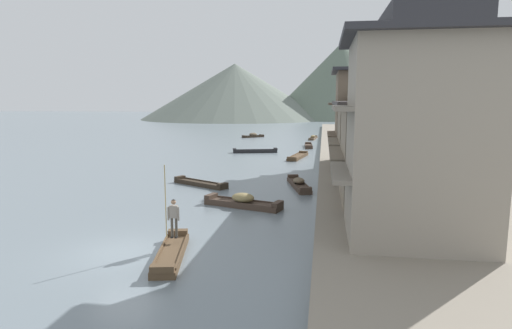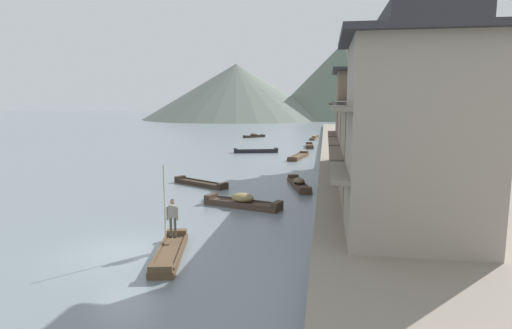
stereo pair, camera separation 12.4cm
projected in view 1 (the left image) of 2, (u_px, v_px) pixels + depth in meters
name	position (u px, v px, depth m)	size (l,w,h in m)	color
ground_plane	(124.00, 252.00, 17.50)	(400.00, 400.00, 0.00)	slate
riverbank_right	(409.00, 157.00, 44.22)	(18.00, 110.00, 0.60)	gray
boat_foreground_poled	(171.00, 253.00, 16.86)	(1.80, 4.52, 0.50)	brown
boatman_person	(173.00, 214.00, 17.63)	(0.57, 0.27, 3.04)	black
boat_moored_nearest	(253.00, 136.00, 71.32)	(3.49, 3.39, 0.74)	#33281E
boat_moored_second	(255.00, 151.00, 50.51)	(5.22, 2.22, 0.53)	#232326
boat_moored_third	(298.00, 157.00, 45.90)	(2.03, 5.80, 0.44)	brown
boat_moored_far	(200.00, 183.00, 31.08)	(4.54, 3.15, 0.44)	#33281E
boat_midriver_drifting	(243.00, 202.00, 24.84)	(4.78, 2.47, 0.82)	#423328
boat_midriver_upstream	(313.00, 138.00, 68.18)	(1.35, 5.30, 0.61)	brown
boat_upstream_distant	(299.00, 184.00, 30.43)	(2.08, 5.17, 0.70)	#423328
boat_crossing_west	(309.00, 146.00, 56.30)	(1.21, 4.43, 0.47)	#423328
house_waterfront_nearest	(417.00, 131.00, 16.94)	(6.36, 5.93, 8.74)	gray
house_waterfront_second	(396.00, 147.00, 23.16)	(6.78, 7.03, 6.14)	gray
house_waterfront_tall	(372.00, 137.00, 29.90)	(5.70, 6.65, 6.14)	gray
house_waterfront_narrow	(372.00, 115.00, 36.42)	(7.09, 7.23, 8.74)	#75604C
hill_far_west	(235.00, 91.00, 139.82)	(60.27, 60.27, 17.69)	slate
hill_far_centre	(341.00, 81.00, 143.03)	(49.34, 49.34, 24.84)	#5B6B5B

